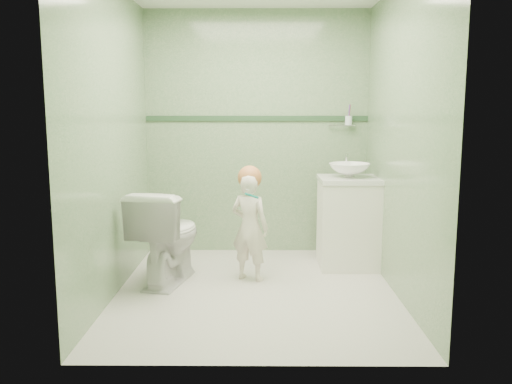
{
  "coord_description": "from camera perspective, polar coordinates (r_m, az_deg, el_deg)",
  "views": [
    {
      "loc": [
        0.03,
        -4.07,
        1.44
      ],
      "look_at": [
        0.0,
        0.15,
        0.78
      ],
      "focal_mm": 37.3,
      "sensor_mm": 36.0,
      "label": 1
    }
  ],
  "objects": [
    {
      "name": "toddler",
      "position": [
        4.48,
        -0.68,
        -3.81
      ],
      "size": [
        0.39,
        0.33,
        0.91
      ],
      "primitive_type": "imported",
      "rotation": [
        0.0,
        0.0,
        2.72
      ],
      "color": "white",
      "rests_on": "ground"
    },
    {
      "name": "teal_toothbrush",
      "position": [
        4.28,
        -0.5,
        -0.33
      ],
      "size": [
        0.12,
        0.14,
        0.08
      ],
      "color": "#0F877D",
      "rests_on": "toddler"
    },
    {
      "name": "ground",
      "position": [
        4.32,
        -0.01,
        -10.59
      ],
      "size": [
        2.5,
        2.5,
        0.0
      ],
      "primitive_type": "plane",
      "color": "beige",
      "rests_on": "ground"
    },
    {
      "name": "toilet",
      "position": [
        4.5,
        -9.48,
        -4.66
      ],
      "size": [
        0.6,
        0.85,
        0.79
      ],
      "primitive_type": "imported",
      "rotation": [
        0.0,
        0.0,
        2.92
      ],
      "color": "white",
      "rests_on": "ground"
    },
    {
      "name": "room_shell",
      "position": [
        4.08,
        -0.02,
        5.51
      ],
      "size": [
        2.5,
        2.54,
        2.4
      ],
      "color": "gray",
      "rests_on": "ground"
    },
    {
      "name": "counter",
      "position": [
        4.88,
        9.96,
        1.33
      ],
      "size": [
        0.54,
        0.52,
        0.04
      ],
      "primitive_type": "cube",
      "color": "white",
      "rests_on": "vanity"
    },
    {
      "name": "vanity",
      "position": [
        4.95,
        9.83,
        -3.38
      ],
      "size": [
        0.52,
        0.5,
        0.8
      ],
      "primitive_type": "cube",
      "color": "white",
      "rests_on": "ground"
    },
    {
      "name": "trim_stripe",
      "position": [
        5.31,
        0.09,
        7.91
      ],
      "size": [
        2.2,
        0.02,
        0.05
      ],
      "primitive_type": "cube",
      "color": "#2A4A2D",
      "rests_on": "room_shell"
    },
    {
      "name": "faucet",
      "position": [
        5.04,
        9.67,
        3.46
      ],
      "size": [
        0.03,
        0.13,
        0.18
      ],
      "color": "silver",
      "rests_on": "counter"
    },
    {
      "name": "cup_holder",
      "position": [
        5.33,
        9.82,
        7.55
      ],
      "size": [
        0.26,
        0.07,
        0.21
      ],
      "color": "silver",
      "rests_on": "room_shell"
    },
    {
      "name": "hair_cap",
      "position": [
        4.43,
        -0.68,
        1.56
      ],
      "size": [
        0.2,
        0.2,
        0.2
      ],
      "primitive_type": "sphere",
      "color": "#C67640",
      "rests_on": "toddler"
    },
    {
      "name": "basin",
      "position": [
        4.87,
        9.99,
        2.31
      ],
      "size": [
        0.37,
        0.37,
        0.13
      ],
      "primitive_type": "imported",
      "color": "white",
      "rests_on": "counter"
    }
  ]
}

